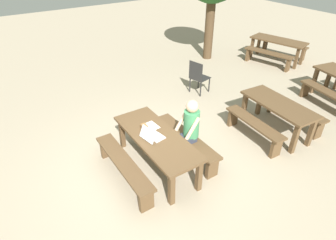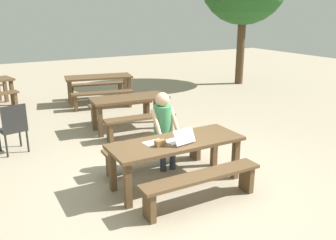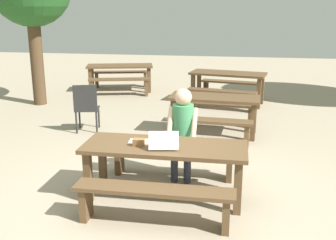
% 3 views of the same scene
% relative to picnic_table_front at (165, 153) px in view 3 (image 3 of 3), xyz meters
% --- Properties ---
extents(ground_plane, '(30.00, 30.00, 0.00)m').
position_rel_picnic_table_front_xyz_m(ground_plane, '(0.00, 0.00, -0.60)').
color(ground_plane, tan).
extents(picnic_table_front, '(2.01, 0.76, 0.70)m').
position_rel_picnic_table_front_xyz_m(picnic_table_front, '(0.00, 0.00, 0.00)').
color(picnic_table_front, brown).
rests_on(picnic_table_front, ground).
extents(bench_near, '(1.78, 0.30, 0.44)m').
position_rel_picnic_table_front_xyz_m(bench_near, '(0.00, -0.68, -0.27)').
color(bench_near, brown).
rests_on(bench_near, ground).
extents(bench_far, '(1.78, 0.30, 0.44)m').
position_rel_picnic_table_front_xyz_m(bench_far, '(0.00, 0.68, -0.27)').
color(bench_far, brown).
rests_on(bench_far, ground).
extents(laptop, '(0.40, 0.38, 0.23)m').
position_rel_picnic_table_front_xyz_m(laptop, '(0.00, -0.09, 0.16)').
color(laptop, silver).
rests_on(laptop, picnic_table_front).
extents(small_pouch, '(0.14, 0.09, 0.09)m').
position_rel_picnic_table_front_xyz_m(small_pouch, '(-0.31, -0.07, 0.14)').
color(small_pouch, olive).
rests_on(small_pouch, picnic_table_front).
extents(paper_sheet, '(0.31, 0.23, 0.00)m').
position_rel_picnic_table_front_xyz_m(paper_sheet, '(-0.32, 0.09, 0.10)').
color(paper_sheet, white).
rests_on(paper_sheet, picnic_table_front).
extents(person_seated, '(0.40, 0.40, 1.28)m').
position_rel_picnic_table_front_xyz_m(person_seated, '(0.13, 0.64, 0.15)').
color(person_seated, '#333847').
rests_on(person_seated, ground).
extents(plastic_chair, '(0.53, 0.53, 0.93)m').
position_rel_picnic_table_front_xyz_m(plastic_chair, '(-1.96, 2.51, -0.11)').
color(plastic_chair, '#262626').
rests_on(plastic_chair, ground).
extents(picnic_table_mid, '(1.93, 1.12, 0.75)m').
position_rel_picnic_table_front_xyz_m(picnic_table_mid, '(-2.40, 6.33, 0.02)').
color(picnic_table_mid, brown).
rests_on(picnic_table_mid, ground).
extents(bench_mid_south, '(1.65, 0.69, 0.48)m').
position_rel_picnic_table_front_xyz_m(bench_mid_south, '(-2.25, 5.72, -0.25)').
color(bench_mid_south, brown).
rests_on(bench_mid_south, ground).
extents(bench_mid_north, '(1.65, 0.69, 0.48)m').
position_rel_picnic_table_front_xyz_m(bench_mid_north, '(-2.55, 6.93, -0.25)').
color(bench_mid_north, brown).
rests_on(bench_mid_north, ground).
extents(picnic_table_rear, '(1.91, 1.06, 0.78)m').
position_rel_picnic_table_front_xyz_m(picnic_table_rear, '(0.62, 5.32, 0.05)').
color(picnic_table_rear, brown).
rests_on(picnic_table_rear, ground).
extents(bench_rear_south, '(1.65, 0.60, 0.46)m').
position_rel_picnic_table_front_xyz_m(bench_rear_south, '(0.50, 4.71, -0.26)').
color(bench_rear_south, brown).
rests_on(bench_rear_south, ground).
extents(bench_rear_north, '(1.65, 0.60, 0.46)m').
position_rel_picnic_table_front_xyz_m(bench_rear_north, '(0.73, 5.94, -0.26)').
color(bench_rear_north, brown).
rests_on(bench_rear_north, ground).
extents(picnic_table_distant, '(1.70, 0.80, 0.73)m').
position_rel_picnic_table_front_xyz_m(picnic_table_distant, '(0.45, 2.78, 0.00)').
color(picnic_table_distant, brown).
rests_on(picnic_table_distant, ground).
extents(bench_distant_south, '(1.51, 0.40, 0.46)m').
position_rel_picnic_table_front_xyz_m(bench_distant_south, '(0.40, 2.15, -0.27)').
color(bench_distant_south, brown).
rests_on(bench_distant_south, ground).
extents(bench_distant_north, '(1.51, 0.40, 0.46)m').
position_rel_picnic_table_front_xyz_m(bench_distant_north, '(0.49, 3.41, -0.27)').
color(bench_distant_north, brown).
rests_on(bench_distant_north, ground).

